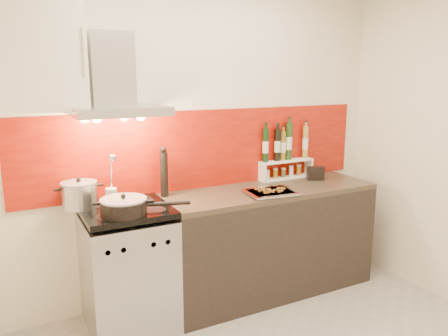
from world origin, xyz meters
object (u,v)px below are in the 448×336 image
range_stove (129,269)px  saute_pan (125,206)px  counter (268,240)px  pepper_mill (164,172)px  baking_tray (270,192)px  stock_pot (80,195)px

range_stove → saute_pan: bearing=-106.1°
range_stove → counter: size_ratio=0.51×
range_stove → saute_pan: saute_pan is taller
saute_pan → pepper_mill: bearing=39.3°
saute_pan → baking_tray: bearing=0.2°
baking_tray → saute_pan: bearing=-179.8°
saute_pan → baking_tray: size_ratio=1.39×
saute_pan → pepper_mill: size_ratio=1.49×
pepper_mill → baking_tray: 0.84m
pepper_mill → range_stove: bearing=-153.4°
pepper_mill → baking_tray: (0.76, -0.32, -0.17)m
counter → stock_pot: 1.59m
pepper_mill → stock_pot: bearing=-177.7°
pepper_mill → baking_tray: size_ratio=0.93×
range_stove → saute_pan: (-0.04, -0.15, 0.52)m
counter → pepper_mill: (-0.85, 0.17, 0.64)m
range_stove → saute_pan: size_ratio=1.56×
counter → baking_tray: (-0.09, -0.15, 0.47)m
range_stove → counter: range_stove is taller
baking_tray → stock_pot: bearing=168.2°
counter → saute_pan: size_ratio=3.10×
stock_pot → saute_pan: (0.24, -0.30, -0.04)m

